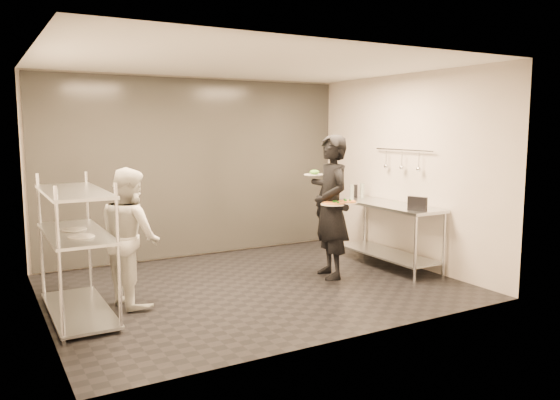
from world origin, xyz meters
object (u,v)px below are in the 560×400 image
chef (130,237)px  bottle_green (352,192)px  pizza_plate_near (334,204)px  pass_rack (76,245)px  prep_counter (388,224)px  pos_monitor (417,204)px  bottle_dark (356,191)px  salad_plate (314,173)px  waiter (331,207)px  bottle_clear (362,190)px  pizza_plate_far (347,202)px

chef → bottle_green: (3.54, 0.55, 0.25)m
pizza_plate_near → bottle_green: size_ratio=1.44×
pass_rack → bottle_green: size_ratio=6.81×
prep_counter → pos_monitor: pos_monitor is taller
bottle_dark → pos_monitor: bearing=-95.0°
pass_rack → prep_counter: bearing=0.0°
prep_counter → salad_plate: bearing=169.0°
salad_plate → waiter: bearing=-78.8°
bottle_green → bottle_clear: size_ratio=1.06×
pizza_plate_far → pos_monitor: (0.84, -0.43, -0.03)m
waiter → bottle_clear: size_ratio=8.71×
waiter → bottle_green: (0.89, 0.72, 0.07)m
waiter → salad_plate: size_ratio=6.62×
chef → pos_monitor: chef is taller
pass_rack → bottle_clear: (4.48, 0.80, 0.26)m
prep_counter → salad_plate: 1.40m
prep_counter → chef: size_ratio=1.14×
pass_rack → pizza_plate_far: (3.37, -0.29, 0.28)m
salad_plate → bottle_dark: (1.16, 0.58, -0.37)m
pizza_plate_far → pass_rack: bearing=175.1°
prep_counter → bottle_clear: 0.91m
bottle_dark → bottle_clear: bearing=0.0°
pizza_plate_far → waiter: bearing=120.8°
pass_rack → bottle_dark: pass_rack is taller
bottle_green → pizza_plate_near: bearing=-137.0°
salad_plate → pos_monitor: (1.02, -0.94, -0.38)m
pizza_plate_far → bottle_dark: bottle_dark is taller
chef → pos_monitor: size_ratio=5.95×
pass_rack → pizza_plate_far: 3.39m
prep_counter → bottle_clear: (0.15, 0.80, 0.41)m
pass_rack → chef: bearing=7.6°
waiter → pizza_plate_near: size_ratio=5.72×
pos_monitor → bottle_green: size_ratio=1.13×
pizza_plate_near → pos_monitor: 1.14m
pizza_plate_near → pizza_plate_far: bearing=0.2°
salad_plate → bottle_green: bearing=22.9°
chef → pizza_plate_far: size_ratio=5.56×
bottle_green → bottle_dark: 0.27m
waiter → salad_plate: waiter is taller
chef → pizza_plate_near: 2.59m
pizza_plate_far → pizza_plate_near: bearing=-179.8°
pizza_plate_far → pos_monitor: size_ratio=1.07×
waiter → bottle_dark: (1.09, 0.90, 0.06)m
pass_rack → prep_counter: (4.33, 0.00, -0.14)m
chef → bottle_clear: size_ratio=7.14×
salad_plate → bottle_dark: size_ratio=1.41×
bottle_clear → salad_plate: bearing=-155.9°
salad_plate → bottle_clear: 1.46m
pizza_plate_near → pos_monitor: pos_monitor is taller
chef → pos_monitor: bearing=-113.3°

